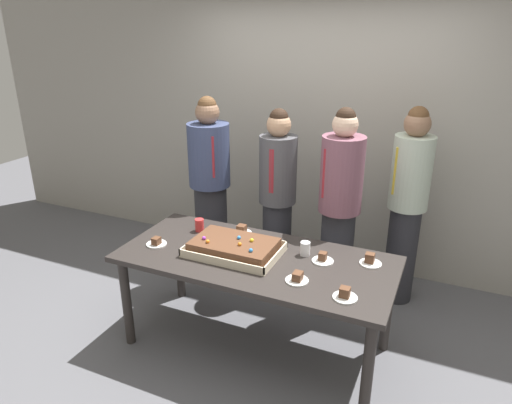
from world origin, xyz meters
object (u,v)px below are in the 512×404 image
(drink_cup_middle, at_px, (305,249))
(plated_slice_center_front, at_px, (370,261))
(drink_cup_nearest, at_px, (199,225))
(person_far_right_suit, at_px, (407,204))
(plated_slice_near_left, at_px, (242,231))
(person_striped_tie_right, at_px, (210,189))
(party_table, at_px, (256,267))
(plated_slice_center_back, at_px, (323,259))
(plated_slice_far_right, at_px, (156,243))
(plated_slice_near_right, at_px, (345,295))
(person_green_shirt_behind, at_px, (339,211))
(plated_slice_far_left, at_px, (297,278))
(sheet_cake, at_px, (234,247))
(person_serving_front, at_px, (277,198))

(drink_cup_middle, bearing_deg, plated_slice_center_front, 7.38)
(drink_cup_nearest, distance_m, person_far_right_suit, 1.71)
(plated_slice_near_left, bearing_deg, person_striped_tie_right, 138.37)
(party_table, height_order, plated_slice_center_back, plated_slice_center_back)
(person_far_right_suit, bearing_deg, plated_slice_far_right, -9.77)
(party_table, relative_size, plated_slice_center_back, 12.95)
(plated_slice_near_right, height_order, drink_cup_middle, drink_cup_middle)
(plated_slice_near_left, distance_m, plated_slice_near_right, 1.11)
(plated_slice_near_left, relative_size, plated_slice_center_back, 1.00)
(party_table, height_order, person_striped_tie_right, person_striped_tie_right)
(plated_slice_near_left, bearing_deg, plated_slice_far_right, -138.31)
(person_far_right_suit, bearing_deg, drink_cup_middle, 11.75)
(plated_slice_center_front, bearing_deg, plated_slice_near_left, 175.52)
(plated_slice_near_left, height_order, plated_slice_near_right, same)
(plated_slice_center_front, bearing_deg, plated_slice_center_back, -161.91)
(plated_slice_center_front, height_order, drink_cup_middle, drink_cup_middle)
(person_green_shirt_behind, bearing_deg, plated_slice_near_right, 53.46)
(plated_slice_center_front, relative_size, plated_slice_center_back, 1.00)
(plated_slice_far_left, xyz_separation_m, drink_cup_nearest, (-0.96, 0.41, 0.03))
(plated_slice_near_left, bearing_deg, person_far_right_suit, 35.51)
(sheet_cake, bearing_deg, plated_slice_near_left, 106.25)
(plated_slice_near_left, xyz_separation_m, person_green_shirt_behind, (0.65, 0.44, 0.11))
(person_green_shirt_behind, bearing_deg, sheet_cake, 0.01)
(plated_slice_near_right, height_order, person_striped_tie_right, person_striped_tie_right)
(person_green_shirt_behind, bearing_deg, plated_slice_near_left, -19.57)
(plated_slice_center_back, bearing_deg, person_serving_front, 130.10)
(plated_slice_near_left, relative_size, drink_cup_nearest, 1.50)
(plated_slice_center_front, bearing_deg, sheet_cake, -165.48)
(person_serving_front, relative_size, person_striped_tie_right, 0.96)
(plated_slice_center_back, bearing_deg, plated_slice_near_right, -57.03)
(party_table, xyz_separation_m, drink_cup_nearest, (-0.58, 0.21, 0.13))
(plated_slice_center_front, xyz_separation_m, plated_slice_center_back, (-0.30, -0.10, -0.01))
(drink_cup_middle, distance_m, person_striped_tie_right, 1.29)
(person_green_shirt_behind, xyz_separation_m, person_far_right_suit, (0.48, 0.37, 0.00))
(drink_cup_middle, relative_size, person_green_shirt_behind, 0.06)
(plated_slice_center_front, relative_size, drink_cup_nearest, 1.50)
(plated_slice_near_right, relative_size, drink_cup_nearest, 1.50)
(plated_slice_far_right, height_order, person_green_shirt_behind, person_green_shirt_behind)
(plated_slice_center_back, relative_size, drink_cup_nearest, 1.50)
(plated_slice_far_right, distance_m, drink_cup_middle, 1.10)
(plated_slice_near_right, height_order, plated_slice_far_right, plated_slice_near_right)
(drink_cup_middle, height_order, person_green_shirt_behind, person_green_shirt_behind)
(plated_slice_far_right, height_order, person_serving_front, person_serving_front)
(plated_slice_center_front, height_order, drink_cup_nearest, drink_cup_nearest)
(person_far_right_suit, bearing_deg, party_table, 4.56)
(person_far_right_suit, bearing_deg, plated_slice_near_left, -11.76)
(plated_slice_far_left, xyz_separation_m, plated_slice_center_front, (0.38, 0.42, 0.00))
(plated_slice_near_right, distance_m, person_striped_tie_right, 1.85)
(plated_slice_near_left, xyz_separation_m, person_striped_tie_right, (-0.56, 0.49, 0.10))
(sheet_cake, relative_size, person_far_right_suit, 0.38)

